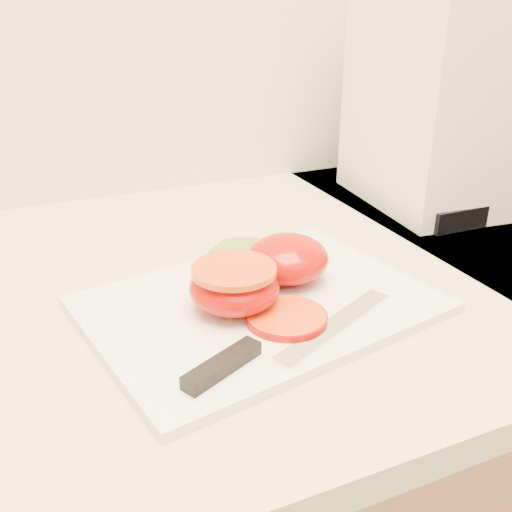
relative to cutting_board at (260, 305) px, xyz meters
name	(u,v)px	position (x,y,z in m)	size (l,w,h in m)	color
cutting_board	(260,305)	(0.00, 0.00, 0.00)	(0.33, 0.24, 0.01)	white
tomato_half_dome	(287,258)	(0.05, 0.03, 0.03)	(0.09, 0.09, 0.05)	#B90E06
tomato_half_cut	(234,286)	(-0.03, 0.00, 0.03)	(0.09, 0.09, 0.04)	#B90E06
tomato_slice_0	(286,317)	(0.01, -0.05, 0.01)	(0.08, 0.08, 0.01)	#DB450E
lettuce_leaf_0	(243,258)	(0.01, 0.08, 0.02)	(0.10, 0.08, 0.02)	#80A82C
knife	(270,348)	(-0.03, -0.09, 0.01)	(0.24, 0.09, 0.01)	silver
appliance	(443,101)	(0.38, 0.21, 0.15)	(0.20, 0.25, 0.30)	silver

